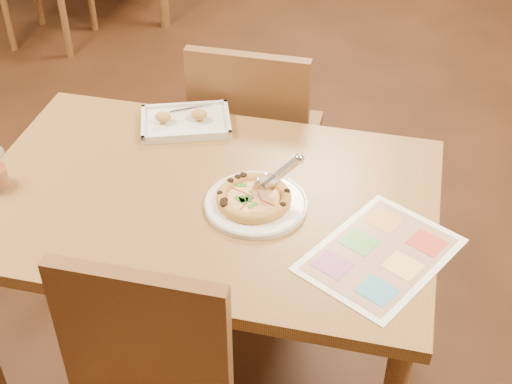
% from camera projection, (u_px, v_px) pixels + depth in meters
% --- Properties ---
extents(dining_table, '(1.30, 0.85, 0.72)m').
position_uv_depth(dining_table, '(206.00, 217.00, 2.06)').
color(dining_table, brown).
rests_on(dining_table, ground).
extents(chair_far, '(0.42, 0.42, 0.47)m').
position_uv_depth(chair_far, '(254.00, 126.00, 2.57)').
color(chair_far, brown).
rests_on(chair_far, ground).
extents(plate, '(0.34, 0.34, 0.02)m').
position_uv_depth(plate, '(256.00, 204.00, 1.97)').
color(plate, white).
rests_on(plate, dining_table).
extents(pizza, '(0.21, 0.21, 0.03)m').
position_uv_depth(pizza, '(254.00, 198.00, 1.96)').
color(pizza, gold).
rests_on(pizza, plate).
extents(pizza_cutter, '(0.11, 0.13, 0.09)m').
position_uv_depth(pizza_cutter, '(276.00, 177.00, 1.93)').
color(pizza_cutter, silver).
rests_on(pizza_cutter, pizza).
extents(appetizer_tray, '(0.33, 0.28, 0.05)m').
position_uv_depth(appetizer_tray, '(185.00, 122.00, 2.28)').
color(appetizer_tray, silver).
rests_on(appetizer_tray, dining_table).
extents(menu, '(0.44, 0.49, 0.00)m').
position_uv_depth(menu, '(381.00, 254.00, 1.82)').
color(menu, white).
rests_on(menu, dining_table).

